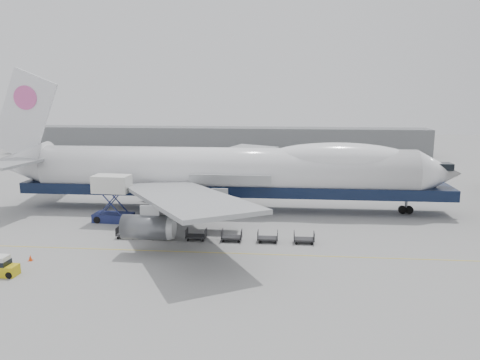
# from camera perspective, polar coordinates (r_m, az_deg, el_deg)

# --- Properties ---
(ground) EXTENTS (260.00, 260.00, 0.00)m
(ground) POSITION_cam_1_polar(r_m,az_deg,el_deg) (55.54, -3.24, -6.71)
(ground) COLOR gray
(ground) RESTS_ON ground
(apron_line) EXTENTS (60.00, 0.15, 0.01)m
(apron_line) POSITION_cam_1_polar(r_m,az_deg,el_deg) (49.93, -4.27, -8.79)
(apron_line) COLOR gold
(apron_line) RESTS_ON ground
(hangar) EXTENTS (110.00, 8.00, 7.00)m
(hangar) POSITION_cam_1_polar(r_m,az_deg,el_deg) (124.33, -3.07, 4.83)
(hangar) COLOR slate
(hangar) RESTS_ON ground
(airliner) EXTENTS (67.00, 55.30, 19.98)m
(airliner) POSITION_cam_1_polar(r_m,az_deg,el_deg) (65.69, -1.20, 1.14)
(airliner) COLOR white
(airliner) RESTS_ON ground
(catering_truck) EXTENTS (5.11, 3.70, 6.09)m
(catering_truck) POSITION_cam_1_polar(r_m,az_deg,el_deg) (62.30, -15.29, -1.85)
(catering_truck) COLOR navy
(catering_truck) RESTS_ON ground
(baggage_tug) EXTENTS (2.60, 1.47, 1.88)m
(baggage_tug) POSITION_cam_1_polar(r_m,az_deg,el_deg) (48.91, -27.02, -9.41)
(baggage_tug) COLOR gold
(baggage_tug) RESTS_ON ground
(traffic_cone) EXTENTS (0.42, 0.42, 0.62)m
(traffic_cone) POSITION_cam_1_polar(r_m,az_deg,el_deg) (51.89, -24.19, -8.66)
(traffic_cone) COLOR #FF430D
(traffic_cone) RESTS_ON ground
(dolly_0) EXTENTS (2.30, 1.35, 1.30)m
(dolly_0) POSITION_cam_1_polar(r_m,az_deg,el_deg) (55.80, -13.62, -6.36)
(dolly_0) COLOR #2D2D30
(dolly_0) RESTS_ON ground
(dolly_1) EXTENTS (2.30, 1.35, 1.30)m
(dolly_1) POSITION_cam_1_polar(r_m,az_deg,el_deg) (54.64, -9.56, -6.57)
(dolly_1) COLOR #2D2D30
(dolly_1) RESTS_ON ground
(dolly_2) EXTENTS (2.30, 1.35, 1.30)m
(dolly_2) POSITION_cam_1_polar(r_m,az_deg,el_deg) (53.77, -5.35, -6.75)
(dolly_2) COLOR #2D2D30
(dolly_2) RESTS_ON ground
(dolly_3) EXTENTS (2.30, 1.35, 1.30)m
(dolly_3) POSITION_cam_1_polar(r_m,az_deg,el_deg) (53.19, -1.02, -6.90)
(dolly_3) COLOR #2D2D30
(dolly_3) RESTS_ON ground
(dolly_4) EXTENTS (2.30, 1.35, 1.30)m
(dolly_4) POSITION_cam_1_polar(r_m,az_deg,el_deg) (52.92, 3.39, -7.02)
(dolly_4) COLOR #2D2D30
(dolly_4) RESTS_ON ground
(dolly_5) EXTENTS (2.30, 1.35, 1.30)m
(dolly_5) POSITION_cam_1_polar(r_m,az_deg,el_deg) (52.95, 7.81, -7.09)
(dolly_5) COLOR #2D2D30
(dolly_5) RESTS_ON ground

